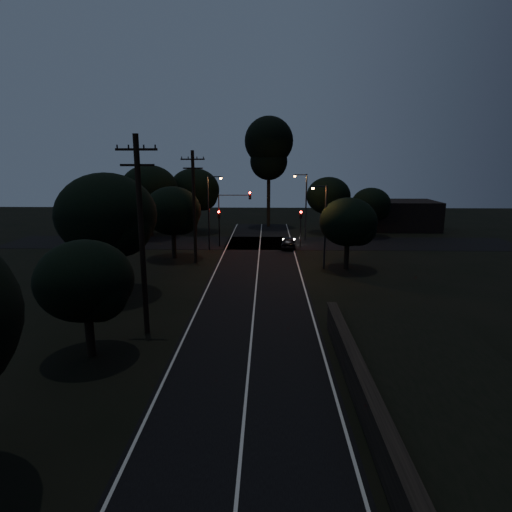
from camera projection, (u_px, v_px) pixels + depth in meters
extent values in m
cube|color=black|center=(255.00, 295.00, 31.16)|extent=(8.00, 70.00, 0.02)
cube|color=black|center=(260.00, 243.00, 50.65)|extent=(60.00, 8.00, 0.02)
cube|color=beige|center=(255.00, 295.00, 31.15)|extent=(0.12, 70.00, 0.01)
cube|color=beige|center=(204.00, 295.00, 31.25)|extent=(0.12, 70.00, 0.01)
cube|color=beige|center=(307.00, 296.00, 31.06)|extent=(0.12, 70.00, 0.01)
cube|color=black|center=(395.00, 476.00, 12.35)|extent=(0.40, 26.00, 1.50)
cube|color=black|center=(397.00, 452.00, 12.17)|extent=(0.55, 26.00, 0.10)
cylinder|color=black|center=(142.00, 238.00, 23.28)|extent=(0.30, 0.30, 11.00)
cube|color=black|center=(136.00, 149.00, 22.24)|extent=(2.20, 0.12, 0.12)
cube|color=black|center=(137.00, 165.00, 22.41)|extent=(1.80, 0.12, 0.12)
cylinder|color=black|center=(194.00, 208.00, 39.90)|extent=(0.30, 0.30, 10.50)
cube|color=black|center=(193.00, 159.00, 38.92)|extent=(2.20, 0.12, 0.12)
cube|color=black|center=(193.00, 168.00, 39.10)|extent=(1.80, 0.12, 0.12)
cylinder|color=black|center=(90.00, 335.00, 21.38)|extent=(0.44, 0.44, 2.20)
ellipsoid|color=black|center=(85.00, 280.00, 20.75)|extent=(4.67, 4.67, 3.97)
sphere|color=black|center=(99.00, 293.00, 20.37)|extent=(2.80, 2.80, 2.80)
cylinder|color=black|center=(111.00, 273.00, 31.08)|extent=(0.44, 0.44, 3.23)
ellipsoid|color=black|center=(107.00, 215.00, 30.14)|extent=(6.98, 6.98, 5.93)
sphere|color=black|center=(121.00, 226.00, 29.58)|extent=(4.19, 4.19, 4.19)
cylinder|color=black|center=(174.00, 245.00, 42.79)|extent=(0.44, 0.44, 2.64)
ellipsoid|color=black|center=(172.00, 211.00, 42.03)|extent=(5.63, 5.63, 4.78)
sphere|color=black|center=(182.00, 217.00, 41.58)|extent=(3.38, 3.38, 3.38)
cylinder|color=black|center=(195.00, 220.00, 58.34)|extent=(0.44, 0.44, 3.15)
ellipsoid|color=black|center=(194.00, 190.00, 57.43)|extent=(6.75, 6.75, 5.74)
sphere|color=black|center=(202.00, 195.00, 56.90)|extent=(4.05, 4.05, 4.05)
cylinder|color=black|center=(151.00, 224.00, 54.55)|extent=(0.44, 0.44, 3.37)
ellipsoid|color=black|center=(149.00, 189.00, 53.59)|extent=(7.09, 7.09, 6.02)
sphere|color=black|center=(158.00, 195.00, 53.02)|extent=(4.25, 4.25, 4.25)
cylinder|color=black|center=(327.00, 222.00, 57.92)|extent=(0.44, 0.44, 2.73)
ellipsoid|color=black|center=(328.00, 196.00, 57.13)|extent=(5.87, 5.87, 4.99)
sphere|color=black|center=(337.00, 201.00, 56.66)|extent=(3.52, 3.52, 3.52)
cylinder|color=black|center=(370.00, 227.00, 54.91)|extent=(0.44, 0.44, 2.29)
ellipsoid|color=black|center=(371.00, 204.00, 54.25)|extent=(4.89, 4.89, 4.16)
sphere|color=black|center=(378.00, 208.00, 53.86)|extent=(2.94, 2.94, 2.94)
cylinder|color=black|center=(346.00, 256.00, 38.49)|extent=(0.44, 0.44, 2.39)
ellipsoid|color=black|center=(348.00, 222.00, 37.80)|extent=(5.06, 5.06, 4.30)
sphere|color=black|center=(359.00, 229.00, 37.40)|extent=(3.04, 3.04, 3.04)
cylinder|color=black|center=(269.00, 197.00, 62.35)|extent=(0.50, 0.50, 8.62)
sphere|color=black|center=(269.00, 141.00, 60.60)|extent=(6.90, 6.90, 6.90)
sphere|color=black|center=(269.00, 161.00, 61.22)|extent=(5.33, 5.33, 5.33)
cube|color=black|center=(120.00, 214.00, 60.44)|extent=(10.00, 8.00, 4.40)
cube|color=black|center=(403.00, 215.00, 60.42)|extent=(9.00, 7.00, 4.00)
cylinder|color=black|center=(219.00, 232.00, 48.47)|extent=(0.12, 0.12, 3.20)
cube|color=black|center=(219.00, 214.00, 48.02)|extent=(0.28, 0.22, 0.90)
sphere|color=#FF0705|center=(219.00, 212.00, 47.83)|extent=(0.22, 0.22, 0.22)
cylinder|color=black|center=(300.00, 233.00, 48.23)|extent=(0.12, 0.12, 3.20)
cube|color=black|center=(301.00, 215.00, 47.78)|extent=(0.28, 0.22, 0.90)
sphere|color=#FF0705|center=(301.00, 212.00, 47.59)|extent=(0.22, 0.22, 0.22)
cylinder|color=black|center=(219.00, 224.00, 48.27)|extent=(0.12, 0.12, 5.00)
cube|color=black|center=(250.00, 195.00, 47.45)|extent=(0.28, 0.22, 0.90)
sphere|color=#FF0705|center=(250.00, 193.00, 47.26)|extent=(0.22, 0.22, 0.22)
cube|color=black|center=(234.00, 195.00, 47.50)|extent=(3.50, 0.08, 0.08)
cylinder|color=black|center=(209.00, 213.00, 46.02)|extent=(0.16, 0.16, 8.00)
cube|color=black|center=(214.00, 177.00, 45.14)|extent=(1.40, 0.10, 0.10)
cube|color=black|center=(221.00, 177.00, 45.13)|extent=(0.35, 0.22, 0.12)
sphere|color=orange|center=(221.00, 178.00, 45.15)|extent=(0.26, 0.26, 0.26)
cylinder|color=black|center=(306.00, 208.00, 51.58)|extent=(0.16, 0.16, 8.00)
cube|color=black|center=(301.00, 175.00, 50.73)|extent=(1.40, 0.10, 0.10)
cube|color=black|center=(295.00, 175.00, 50.76)|extent=(0.35, 0.22, 0.12)
sphere|color=orange|center=(295.00, 176.00, 50.79)|extent=(0.26, 0.26, 0.26)
cylinder|color=black|center=(325.00, 228.00, 37.97)|extent=(0.16, 0.16, 7.50)
cube|color=black|center=(320.00, 186.00, 37.18)|extent=(1.20, 0.10, 0.10)
cube|color=black|center=(313.00, 187.00, 37.21)|extent=(0.35, 0.22, 0.12)
sphere|color=orange|center=(313.00, 188.00, 37.23)|extent=(0.26, 0.26, 0.26)
imported|color=black|center=(288.00, 242.00, 47.55)|extent=(1.83, 3.98, 1.32)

